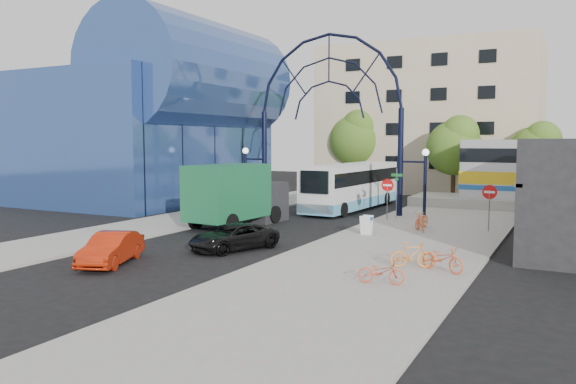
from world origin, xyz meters
The scene contains 22 objects.
ground centered at (0.00, 0.00, 0.00)m, with size 120.00×120.00×0.00m, color black.
sidewalk_east centered at (8.00, 4.00, 0.06)m, with size 8.00×56.00×0.12m, color gray.
plaza_west centered at (-6.50, 6.00, 0.06)m, with size 5.00×50.00×0.12m, color gray.
gateway_arch centered at (0.00, 14.00, 8.56)m, with size 13.64×0.44×12.10m.
stop_sign centered at (4.80, 12.00, 1.99)m, with size 0.80×0.07×2.50m.
do_not_enter_sign centered at (11.00, 10.00, 1.98)m, with size 0.76×0.07×2.48m.
street_name_sign centered at (5.20, 12.60, 2.13)m, with size 0.70×0.70×2.80m.
sandwich_board centered at (5.60, 5.98, 0.74)m, with size 0.55×0.61×0.99m.
transit_hall centered at (-15.30, 15.00, 6.70)m, with size 16.50×18.00×14.50m.
apartment_block centered at (2.00, 34.97, 7.00)m, with size 20.00×12.10×14.00m.
tree_north_a centered at (6.12, 25.93, 4.61)m, with size 4.48×4.48×7.00m.
tree_north_b centered at (-3.88, 29.93, 5.27)m, with size 5.12×5.12×8.00m.
tree_north_c centered at (12.12, 27.93, 4.28)m, with size 4.16×4.16×6.50m.
city_bus centered at (0.68, 16.80, 1.70)m, with size 3.22×11.98×3.26m.
green_truck centered at (-2.34, 6.22, 1.79)m, with size 3.18×7.27×3.58m.
black_suv centered at (1.41, -0.01, 0.59)m, with size 1.95×4.22×1.17m, color black.
red_sedan centered at (-1.30, -4.77, 0.63)m, with size 1.34×3.85×1.27m, color #B5230B.
bike_near_a centered at (7.57, 9.46, 0.59)m, with size 0.63×1.80×0.94m, color orange.
bike_near_b centered at (7.76, 8.45, 0.58)m, with size 0.43×1.51×0.91m, color orange.
bike_far_a centered at (10.81, -0.43, 0.60)m, with size 0.64×1.84×0.97m, color #DB562B.
bike_far_b centered at (9.66, -0.38, 0.61)m, with size 0.46×1.63×0.98m, color orange.
bike_far_c centered at (9.38, -3.24, 0.53)m, with size 0.55×1.57×0.82m, color #D04629.
Camera 1 is at (15.12, -21.10, 4.91)m, focal length 35.00 mm.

